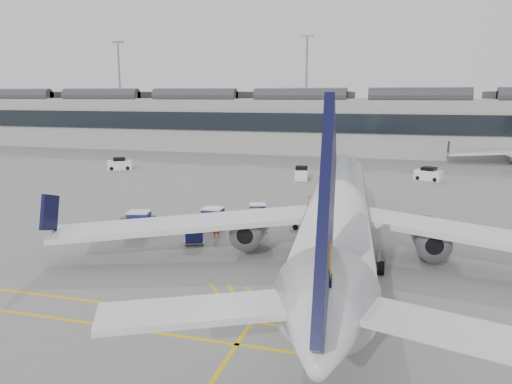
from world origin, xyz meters
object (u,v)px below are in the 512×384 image
(ramp_agent_b, at_px, (264,224))
(pushback_tug, at_px, (139,221))
(airliner_main, at_px, (337,214))
(ramp_agent_a, at_px, (217,227))
(belt_loader, at_px, (314,222))
(baggage_cart_a, at_px, (258,212))

(ramp_agent_b, height_order, pushback_tug, ramp_agent_b)
(airliner_main, relative_size, ramp_agent_a, 23.35)
(airliner_main, bearing_deg, pushback_tug, 161.85)
(airliner_main, bearing_deg, ramp_agent_b, 134.90)
(ramp_agent_a, bearing_deg, airliner_main, -53.38)
(belt_loader, distance_m, baggage_cart_a, 5.66)
(ramp_agent_a, xyz_separation_m, ramp_agent_b, (3.40, 2.55, -0.12))
(airliner_main, bearing_deg, baggage_cart_a, 126.65)
(baggage_cart_a, height_order, ramp_agent_a, ramp_agent_a)
(baggage_cart_a, distance_m, ramp_agent_b, 4.07)
(baggage_cart_a, relative_size, ramp_agent_a, 1.03)
(airliner_main, relative_size, baggage_cart_a, 22.70)
(belt_loader, relative_size, ramp_agent_a, 2.75)
(ramp_agent_a, height_order, pushback_tug, ramp_agent_a)
(ramp_agent_b, bearing_deg, ramp_agent_a, 36.70)
(belt_loader, xyz_separation_m, baggage_cart_a, (-5.55, 1.10, 0.28))
(airliner_main, height_order, baggage_cart_a, airliner_main)
(airliner_main, height_order, ramp_agent_b, airliner_main)
(baggage_cart_a, height_order, ramp_agent_b, baggage_cart_a)
(airliner_main, distance_m, baggage_cart_a, 13.14)
(airliner_main, xyz_separation_m, ramp_agent_a, (-10.42, 3.28, -2.55))
(belt_loader, relative_size, ramp_agent_b, 3.12)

